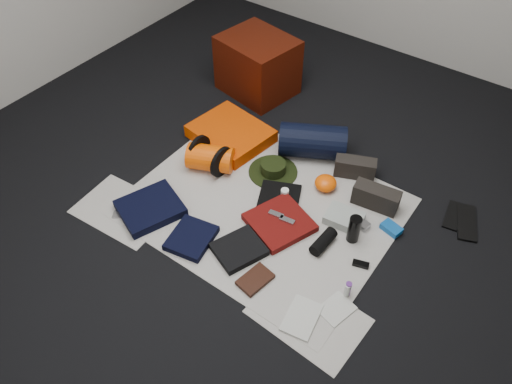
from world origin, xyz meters
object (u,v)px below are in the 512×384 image
Objects in this scene: sleeping_pad at (231,134)px; compact_camera at (362,224)px; red_cabinet at (258,65)px; navy_duffel at (313,141)px; stuff_sack at (210,158)px; water_bottle at (354,229)px; paperback_book at (255,280)px.

sleeping_pad is 5.46× the size of compact_camera.
navy_duffel is (0.77, -0.42, -0.10)m from red_cabinet.
stuff_sack is 1.65× the size of water_bottle.
red_cabinet is 1.19× the size of navy_duffel.
paperback_book is (-0.29, -0.71, -0.01)m from compact_camera.
water_bottle is at bearing -23.98° from red_cabinet.
stuff_sack is 0.67× the size of navy_duffel.
stuff_sack is 0.97m from paperback_book.
red_cabinet is at bearing 108.63° from sleeping_pad.
water_bottle is at bearing -69.19° from navy_duffel.
water_bottle is at bearing 73.07° from paperback_book.
navy_duffel is 0.71m from compact_camera.
sleeping_pad is at bearing 144.18° from paperback_book.
stuff_sack reaches higher than sleeping_pad.
compact_camera is 0.50× the size of paperback_book.
sleeping_pad is 1.20m from water_bottle.
stuff_sack is at bearing -76.38° from sleeping_pad.
stuff_sack is at bearing -159.47° from compact_camera.
compact_camera reaches higher than paperback_book.
water_bottle reaches higher than compact_camera.
red_cabinet reaches higher than sleeping_pad.
sleeping_pad is (0.21, -0.62, -0.17)m from red_cabinet.
water_bottle is at bearing -14.82° from sleeping_pad.
stuff_sack is 1.09m from compact_camera.
sleeping_pad is at bearing 103.62° from stuff_sack.
water_bottle is 1.92× the size of compact_camera.
sleeping_pad is 1.73× the size of stuff_sack.
stuff_sack is 0.71m from navy_duffel.
water_bottle is 0.66m from paperback_book.
water_bottle is at bearing 0.81° from stuff_sack.
stuff_sack reaches higher than paperback_book.
compact_camera is at bearing 77.49° from paperback_book.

